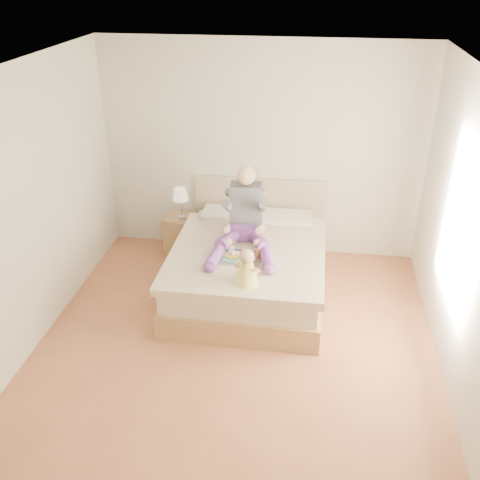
# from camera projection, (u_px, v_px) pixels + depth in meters

# --- Properties ---
(room) EXTENTS (4.02, 4.22, 2.71)m
(room) POSITION_uv_depth(u_px,v_px,m) (244.00, 211.00, 4.73)
(room) COLOR brown
(room) RESTS_ON ground
(bed) EXTENTS (1.70, 2.18, 1.00)m
(bed) POSITION_uv_depth(u_px,v_px,m) (250.00, 264.00, 6.24)
(bed) COLOR olive
(bed) RESTS_ON ground
(nightstand) EXTENTS (0.46, 0.42, 0.50)m
(nightstand) POSITION_uv_depth(u_px,v_px,m) (182.00, 234.00, 7.06)
(nightstand) COLOR olive
(nightstand) RESTS_ON ground
(lamp) EXTENTS (0.20, 0.20, 0.41)m
(lamp) POSITION_uv_depth(u_px,v_px,m) (180.00, 196.00, 6.76)
(lamp) COLOR #B9BAC0
(lamp) RESTS_ON nightstand
(adult) EXTENTS (0.74, 1.07, 0.88)m
(adult) POSITION_uv_depth(u_px,v_px,m) (245.00, 221.00, 5.99)
(adult) COLOR #663584
(adult) RESTS_ON bed
(tray) EXTENTS (0.44, 0.35, 0.12)m
(tray) POSITION_uv_depth(u_px,v_px,m) (241.00, 257.00, 5.75)
(tray) COLOR #B9BAC0
(tray) RESTS_ON bed
(baby) EXTENTS (0.25, 0.35, 0.38)m
(baby) POSITION_uv_depth(u_px,v_px,m) (247.00, 269.00, 5.27)
(baby) COLOR #FFF550
(baby) RESTS_ON bed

